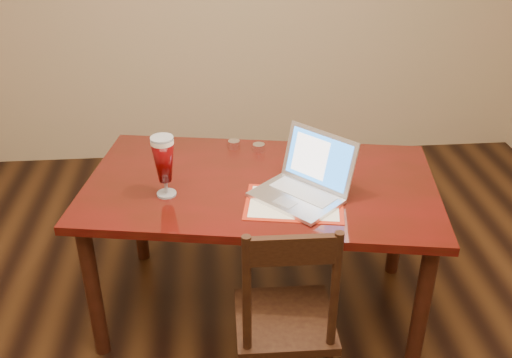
{
  "coord_description": "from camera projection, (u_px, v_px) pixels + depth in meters",
  "views": [
    {
      "loc": [
        -0.18,
        -1.58,
        2.02
      ],
      "look_at": [
        0.01,
        0.58,
        0.82
      ],
      "focal_mm": 40.0,
      "sensor_mm": 36.0,
      "label": 1
    }
  ],
  "objects": [
    {
      "name": "dining_table",
      "position": [
        260.0,
        197.0,
        2.64
      ],
      "size": [
        1.72,
        1.16,
        1.02
      ],
      "rotation": [
        0.0,
        0.0,
        -0.18
      ],
      "color": "#4D0B0A",
      "rests_on": "ground"
    },
    {
      "name": "dining_chair",
      "position": [
        286.0,
        320.0,
        2.26
      ],
      "size": [
        0.4,
        0.38,
        0.93
      ],
      "rotation": [
        0.0,
        0.0,
        -0.02
      ],
      "color": "black",
      "rests_on": "ground"
    }
  ]
}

